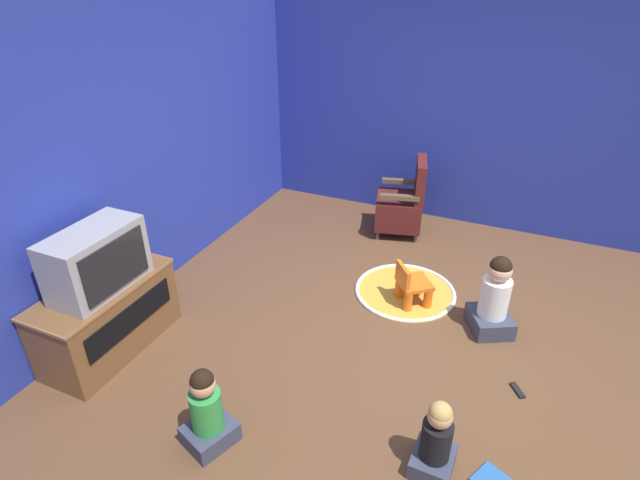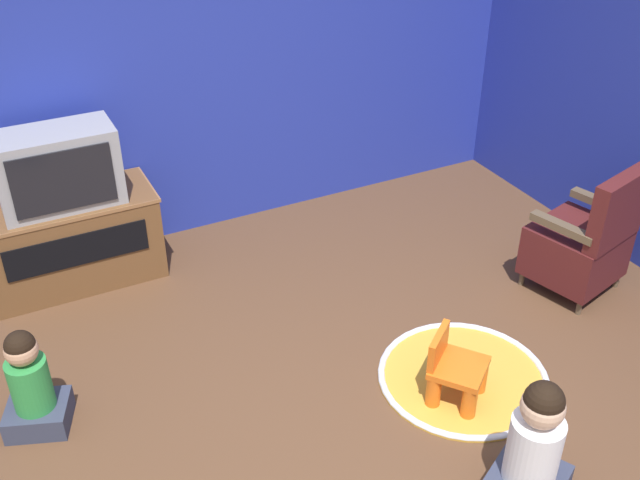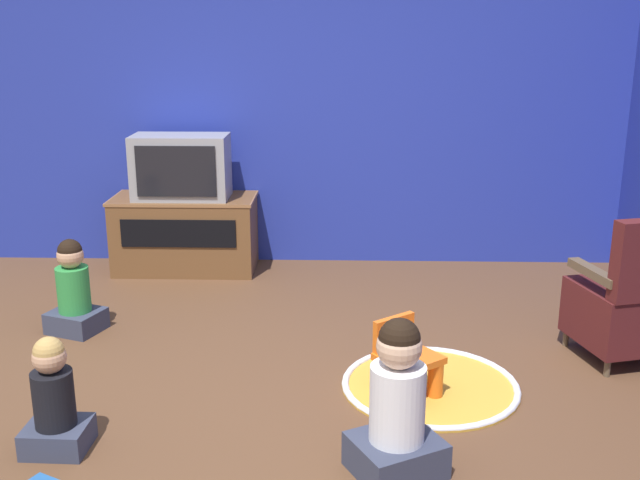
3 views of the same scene
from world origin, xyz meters
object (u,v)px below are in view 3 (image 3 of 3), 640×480
(child_watching_center, at_px, (397,408))
(child_watching_right, at_px, (74,292))
(tv_cabinet, at_px, (185,232))
(black_armchair, at_px, (630,303))
(yellow_kid_chair, at_px, (406,364))
(television, at_px, (181,167))
(child_watching_left, at_px, (54,402))

(child_watching_center, relative_size, child_watching_right, 1.18)
(tv_cabinet, height_order, child_watching_center, child_watching_center)
(black_armchair, distance_m, child_watching_center, 1.85)
(black_armchair, bearing_deg, child_watching_right, -20.42)
(yellow_kid_chair, bearing_deg, black_armchair, -18.02)
(tv_cabinet, xyz_separation_m, child_watching_center, (1.48, -2.79, 0.00))
(television, xyz_separation_m, yellow_kid_chair, (1.58, -2.04, -0.66))
(tv_cabinet, relative_size, black_armchair, 1.25)
(television, height_order, child_watching_center, television)
(yellow_kid_chair, xyz_separation_m, child_watching_center, (-0.10, -0.71, 0.14))
(television, relative_size, yellow_kid_chair, 1.78)
(yellow_kid_chair, height_order, child_watching_right, child_watching_right)
(tv_cabinet, height_order, black_armchair, black_armchair)
(television, bearing_deg, child_watching_center, -61.70)
(tv_cabinet, height_order, television, television)
(television, xyz_separation_m, black_armchair, (2.90, -1.56, -0.49))
(tv_cabinet, relative_size, child_watching_right, 1.83)
(child_watching_right, bearing_deg, child_watching_left, -53.94)
(tv_cabinet, bearing_deg, television, -90.00)
(black_armchair, xyz_separation_m, yellow_kid_chair, (-1.32, -0.48, -0.18))
(child_watching_center, bearing_deg, tv_cabinet, 89.72)
(black_armchair, relative_size, child_watching_left, 1.60)
(tv_cabinet, distance_m, black_armchair, 3.31)
(yellow_kid_chair, distance_m, child_watching_right, 2.19)
(child_watching_left, height_order, child_watching_center, child_watching_center)
(child_watching_right, bearing_deg, television, 89.92)
(child_watching_left, bearing_deg, black_armchair, 20.98)
(black_armchair, bearing_deg, yellow_kid_chair, 5.10)
(yellow_kid_chair, bearing_deg, child_watching_center, -135.95)
(child_watching_center, bearing_deg, yellow_kid_chair, 53.69)
(tv_cabinet, bearing_deg, child_watching_left, -91.48)
(television, relative_size, child_watching_right, 1.19)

